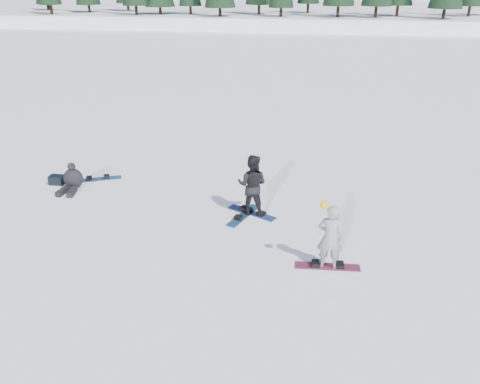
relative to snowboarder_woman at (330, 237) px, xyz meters
name	(u,v)px	position (x,y,z in m)	size (l,w,h in m)	color
ground	(269,249)	(-1.41, 0.57, -0.82)	(420.00, 420.00, 0.00)	white
alpine_backdrop	(285,30)	(-13.13, 189.74, -14.79)	(412.50, 227.00, 53.20)	white
snowboarder_woman	(330,237)	(0.00, 0.00, 0.00)	(0.59, 0.41, 1.75)	#97969B
snowboarder_man	(252,185)	(-2.09, 2.42, 0.07)	(0.86, 0.67, 1.77)	black
seated_rider	(72,179)	(-7.92, 3.23, -0.49)	(0.63, 1.02, 0.86)	black
gear_bag	(57,180)	(-8.62, 3.48, -0.67)	(0.45, 0.30, 0.30)	black
snowboard_woman	(327,267)	(0.00, 0.00, -0.80)	(1.50, 0.28, 0.03)	#8C1E4C
snowboard_man	(252,213)	(-2.09, 2.42, -0.80)	(1.50, 0.28, 0.03)	navy
snowboard_loose_a	(244,215)	(-2.30, 2.22, -0.80)	(1.50, 0.28, 0.03)	navy
snowboard_loose_c	(98,179)	(-7.47, 4.04, -0.80)	(1.50, 0.28, 0.03)	#1C559D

